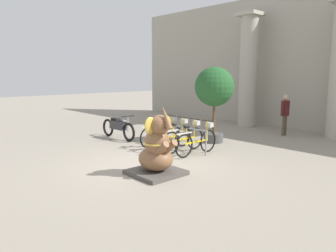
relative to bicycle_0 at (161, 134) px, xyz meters
name	(u,v)px	position (x,y,z in m)	size (l,w,h in m)	color
ground_plane	(147,165)	(1.53, -1.85, -0.42)	(60.00, 60.00, 0.00)	gray
building_facade	(302,61)	(1.53, 6.75, 2.58)	(20.00, 0.20, 6.00)	#A39E8E
column_left	(248,70)	(-0.49, 5.75, 2.21)	(1.00, 1.00, 5.16)	#ADA899
bike_rack	(181,133)	(0.84, 0.10, 0.14)	(2.27, 0.05, 0.77)	gray
bicycle_0	(161,134)	(0.00, 0.00, 0.00)	(0.48, 1.79, 1.02)	black
bicycle_1	(172,136)	(0.56, -0.02, 0.00)	(0.48, 1.79, 1.02)	black
bicycle_2	(184,139)	(1.11, -0.02, 0.00)	(0.48, 1.79, 1.02)	black
bicycle_3	(197,141)	(1.67, -0.02, 0.00)	(0.48, 1.79, 1.02)	black
elephant_statue	(157,151)	(2.38, -2.24, 0.18)	(1.17, 1.17, 1.76)	#4C4742
motorcycle	(118,127)	(-2.03, -0.40, 0.04)	(2.08, 0.55, 0.94)	black
person_pedestrian	(285,111)	(1.90, 4.86, 0.56)	(0.22, 0.47, 1.64)	brown
potted_tree	(214,90)	(0.81, 1.79, 1.47)	(1.39, 1.39, 2.69)	#4C4C4C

